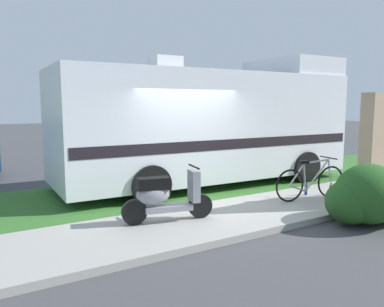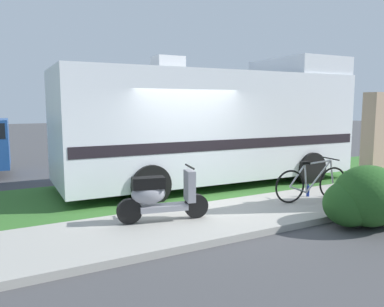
{
  "view_description": "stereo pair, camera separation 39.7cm",
  "coord_description": "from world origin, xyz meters",
  "px_view_note": "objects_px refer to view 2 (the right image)",
  "views": [
    {
      "loc": [
        -4.27,
        -6.74,
        2.17
      ],
      "look_at": [
        0.02,
        0.3,
        1.1
      ],
      "focal_mm": 35.5,
      "sensor_mm": 36.0,
      "label": 1
    },
    {
      "loc": [
        -3.93,
        -6.93,
        2.17
      ],
      "look_at": [
        0.02,
        0.3,
        1.1
      ],
      "focal_mm": 35.5,
      "sensor_mm": 36.0,
      "label": 2
    }
  ],
  "objects_px": {
    "scooter": "(160,196)",
    "bottle_green": "(334,191)",
    "motorhome_rv": "(213,124)",
    "bottle_spare": "(308,191)",
    "bicycle": "(312,183)"
  },
  "relations": [
    {
      "from": "bottle_spare",
      "to": "scooter",
      "type": "bearing_deg",
      "value": -178.78
    },
    {
      "from": "bottle_green",
      "to": "motorhome_rv",
      "type": "bearing_deg",
      "value": 116.73
    },
    {
      "from": "motorhome_rv",
      "to": "bicycle",
      "type": "xyz_separation_m",
      "value": [
        0.7,
        -2.88,
        -1.14
      ]
    },
    {
      "from": "motorhome_rv",
      "to": "scooter",
      "type": "height_order",
      "value": "motorhome_rv"
    },
    {
      "from": "motorhome_rv",
      "to": "bottle_green",
      "type": "xyz_separation_m",
      "value": [
        1.43,
        -2.84,
        -1.41
      ]
    },
    {
      "from": "bicycle",
      "to": "motorhome_rv",
      "type": "bearing_deg",
      "value": 103.7
    },
    {
      "from": "bottle_green",
      "to": "bottle_spare",
      "type": "xyz_separation_m",
      "value": [
        -0.49,
        0.29,
        0.01
      ]
    },
    {
      "from": "bottle_spare",
      "to": "bottle_green",
      "type": "bearing_deg",
      "value": -30.23
    },
    {
      "from": "scooter",
      "to": "bottle_green",
      "type": "distance_m",
      "value": 4.16
    },
    {
      "from": "scooter",
      "to": "bicycle",
      "type": "height_order",
      "value": "scooter"
    },
    {
      "from": "bottle_green",
      "to": "bottle_spare",
      "type": "distance_m",
      "value": 0.57
    },
    {
      "from": "bicycle",
      "to": "bottle_green",
      "type": "xyz_separation_m",
      "value": [
        0.73,
        0.04,
        -0.27
      ]
    },
    {
      "from": "motorhome_rv",
      "to": "bottle_green",
      "type": "distance_m",
      "value": 3.48
    },
    {
      "from": "scooter",
      "to": "bicycle",
      "type": "distance_m",
      "value": 3.42
    },
    {
      "from": "motorhome_rv",
      "to": "bicycle",
      "type": "bearing_deg",
      "value": -76.3
    }
  ]
}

